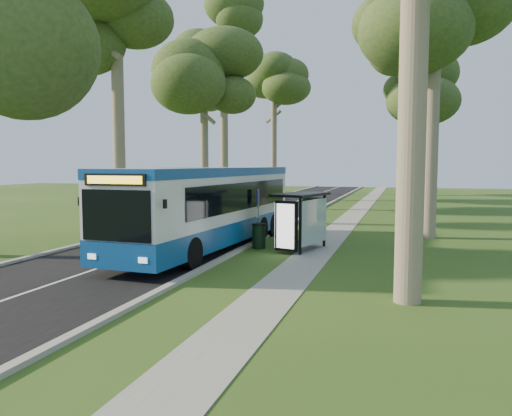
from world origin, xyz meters
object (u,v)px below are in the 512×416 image
(bus_stop_sign, at_px, (258,210))
(car_silver, at_px, (245,191))
(bus_shelter, at_px, (302,211))
(litter_bin, at_px, (259,236))
(car_white, at_px, (255,192))
(bus, at_px, (210,207))

(bus_stop_sign, distance_m, car_silver, 29.41)
(bus_shelter, distance_m, litter_bin, 2.20)
(car_white, bearing_deg, bus, -89.26)
(bus, bearing_deg, bus_stop_sign, 45.17)
(litter_bin, xyz_separation_m, car_white, (-8.59, 27.95, 0.21))
(litter_bin, xyz_separation_m, car_silver, (-9.84, 28.48, 0.28))
(bus, height_order, car_silver, bus)
(litter_bin, height_order, car_silver, car_silver)
(bus_stop_sign, xyz_separation_m, bus_shelter, (2.12, -0.90, 0.11))
(bus, distance_m, litter_bin, 2.39)
(car_white, distance_m, car_silver, 1.36)
(bus, relative_size, car_white, 2.98)
(bus_stop_sign, relative_size, car_silver, 0.50)
(bus_shelter, xyz_separation_m, car_silver, (-11.72, 28.69, -0.83))
(bus_shelter, height_order, litter_bin, bus_shelter)
(bus, distance_m, bus_stop_sign, 2.22)
(litter_bin, distance_m, car_silver, 30.13)
(bus_stop_sign, height_order, litter_bin, bus_stop_sign)
(bus, xyz_separation_m, bus_shelter, (3.78, 0.56, -0.11))
(bus_stop_sign, bearing_deg, litter_bin, -71.93)
(bus_stop_sign, height_order, car_white, bus_stop_sign)
(car_white, xyz_separation_m, car_silver, (-1.25, 0.53, 0.08))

